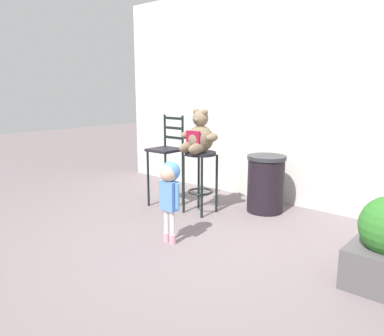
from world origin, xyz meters
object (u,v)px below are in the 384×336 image
at_px(bar_chair_empty, 167,155).
at_px(bar_stool_with_teddy, 200,169).
at_px(teddy_bear, 199,137).
at_px(child_walking, 170,184).
at_px(trash_bin, 266,184).

bearing_deg(bar_chair_empty, bar_stool_with_teddy, 5.19).
height_order(teddy_bear, child_walking, teddy_bear).
relative_size(bar_stool_with_teddy, bar_chair_empty, 0.65).
bearing_deg(bar_stool_with_teddy, bar_chair_empty, -174.81).
distance_m(child_walking, bar_chair_empty, 1.34).
bearing_deg(bar_chair_empty, trash_bin, 28.99).
relative_size(teddy_bear, bar_chair_empty, 0.44).
bearing_deg(bar_stool_with_teddy, teddy_bear, -90.00).
bearing_deg(child_walking, trash_bin, -19.48).
height_order(child_walking, trash_bin, child_walking).
bearing_deg(bar_stool_with_teddy, trash_bin, 44.06).
distance_m(bar_stool_with_teddy, trash_bin, 0.89).
bearing_deg(trash_bin, bar_stool_with_teddy, -135.94).
xyz_separation_m(bar_stool_with_teddy, child_walking, (0.40, -0.98, 0.05)).
relative_size(child_walking, trash_bin, 1.16).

